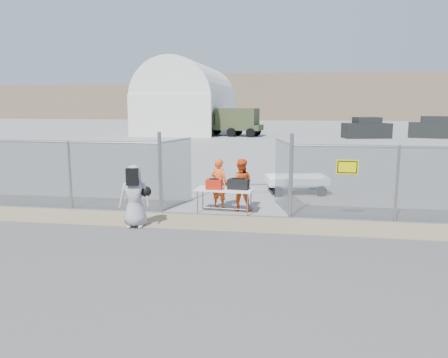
% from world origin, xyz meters
% --- Properties ---
extents(ground, '(160.00, 160.00, 0.00)m').
position_xyz_m(ground, '(0.00, 0.00, 0.00)').
color(ground, '#3D3C3C').
extents(tarmac_inside, '(160.00, 80.00, 0.01)m').
position_xyz_m(tarmac_inside, '(0.00, 42.00, 0.01)').
color(tarmac_inside, gray).
rests_on(tarmac_inside, ground).
extents(dirt_strip, '(44.00, 1.60, 0.01)m').
position_xyz_m(dirt_strip, '(0.00, 1.00, 0.01)').
color(dirt_strip, '#947F5D').
rests_on(dirt_strip, ground).
extents(distant_hills, '(140.00, 6.00, 9.00)m').
position_xyz_m(distant_hills, '(5.00, 78.00, 4.50)').
color(distant_hills, '#7F684F').
rests_on(distant_hills, ground).
extents(chain_link_fence, '(40.00, 0.20, 2.20)m').
position_xyz_m(chain_link_fence, '(0.00, 2.00, 1.10)').
color(chain_link_fence, gray).
rests_on(chain_link_fence, ground).
extents(quonset_hangar, '(9.00, 18.00, 8.00)m').
position_xyz_m(quonset_hangar, '(-10.00, 40.00, 4.00)').
color(quonset_hangar, white).
rests_on(quonset_hangar, ground).
extents(folding_table, '(1.82, 0.88, 0.75)m').
position_xyz_m(folding_table, '(-0.03, 2.24, 0.38)').
color(folding_table, white).
rests_on(folding_table, ground).
extents(orange_bag, '(0.49, 0.33, 0.30)m').
position_xyz_m(orange_bag, '(-0.34, 2.13, 0.90)').
color(orange_bag, red).
rests_on(orange_bag, folding_table).
extents(black_duffel, '(0.67, 0.43, 0.31)m').
position_xyz_m(black_duffel, '(0.41, 2.27, 0.90)').
color(black_duffel, black).
rests_on(black_duffel, folding_table).
extents(security_worker_left, '(0.69, 0.58, 1.62)m').
position_xyz_m(security_worker_left, '(-0.29, 2.81, 0.81)').
color(security_worker_left, '#FF5719').
rests_on(security_worker_left, ground).
extents(security_worker_right, '(0.85, 0.68, 1.65)m').
position_xyz_m(security_worker_right, '(0.44, 2.58, 0.83)').
color(security_worker_right, '#FF5719').
rests_on(security_worker_right, ground).
extents(visitor, '(0.92, 0.68, 1.72)m').
position_xyz_m(visitor, '(-2.21, 0.28, 0.86)').
color(visitor, '#A2A2A5').
rests_on(visitor, ground).
extents(utility_trailer, '(3.14, 2.04, 0.70)m').
position_xyz_m(utility_trailer, '(2.21, 5.55, 0.35)').
color(utility_trailer, white).
rests_on(utility_trailer, ground).
extents(military_truck, '(6.21, 3.20, 2.82)m').
position_xyz_m(military_truck, '(-4.03, 33.59, 1.41)').
color(military_truck, '#3B4525').
rests_on(military_truck, ground).
extents(parked_vehicle_near, '(4.69, 2.91, 1.97)m').
position_xyz_m(parked_vehicle_near, '(9.03, 32.92, 0.98)').
color(parked_vehicle_near, black).
rests_on(parked_vehicle_near, ground).
extents(parked_vehicle_mid, '(4.85, 2.94, 2.05)m').
position_xyz_m(parked_vehicle_mid, '(15.52, 34.24, 1.02)').
color(parked_vehicle_mid, black).
rests_on(parked_vehicle_mid, ground).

